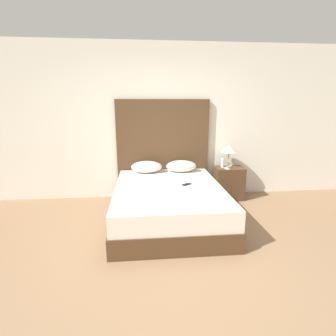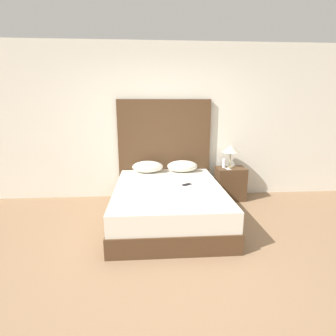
{
  "view_description": "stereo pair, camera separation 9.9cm",
  "coord_description": "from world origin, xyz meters",
  "px_view_note": "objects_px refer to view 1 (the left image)",
  "views": [
    {
      "loc": [
        -0.33,
        -2.45,
        1.7
      ],
      "look_at": [
        0.02,
        1.25,
        0.77
      ],
      "focal_mm": 28.0,
      "sensor_mm": 36.0,
      "label": 1
    },
    {
      "loc": [
        -0.24,
        -2.46,
        1.7
      ],
      "look_at": [
        0.02,
        1.25,
        0.77
      ],
      "focal_mm": 28.0,
      "sensor_mm": 36.0,
      "label": 2
    }
  ],
  "objects_px": {
    "bed": "(169,203)",
    "nightstand": "(229,183)",
    "table_lamp": "(229,149)",
    "phone_on_bed": "(187,184)",
    "phone_on_nightstand": "(226,168)"
  },
  "relations": [
    {
      "from": "bed",
      "to": "phone_on_nightstand",
      "type": "bearing_deg",
      "value": 32.97
    },
    {
      "from": "bed",
      "to": "nightstand",
      "type": "bearing_deg",
      "value": 34.06
    },
    {
      "from": "table_lamp",
      "to": "nightstand",
      "type": "bearing_deg",
      "value": -85.73
    },
    {
      "from": "phone_on_bed",
      "to": "table_lamp",
      "type": "height_order",
      "value": "table_lamp"
    },
    {
      "from": "nightstand",
      "to": "table_lamp",
      "type": "xyz_separation_m",
      "value": [
        -0.01,
        0.07,
        0.61
      ]
    },
    {
      "from": "nightstand",
      "to": "phone_on_nightstand",
      "type": "bearing_deg",
      "value": -134.31
    },
    {
      "from": "nightstand",
      "to": "table_lamp",
      "type": "bearing_deg",
      "value": 94.27
    },
    {
      "from": "phone_on_bed",
      "to": "nightstand",
      "type": "distance_m",
      "value": 1.18
    },
    {
      "from": "table_lamp",
      "to": "phone_on_bed",
      "type": "bearing_deg",
      "value": -137.96
    },
    {
      "from": "phone_on_bed",
      "to": "nightstand",
      "type": "bearing_deg",
      "value": 39.29
    },
    {
      "from": "bed",
      "to": "table_lamp",
      "type": "height_order",
      "value": "table_lamp"
    },
    {
      "from": "phone_on_bed",
      "to": "phone_on_nightstand",
      "type": "bearing_deg",
      "value": 38.53
    },
    {
      "from": "bed",
      "to": "nightstand",
      "type": "xyz_separation_m",
      "value": [
        1.17,
        0.79,
        0.03
      ]
    },
    {
      "from": "table_lamp",
      "to": "bed",
      "type": "bearing_deg",
      "value": -143.52
    },
    {
      "from": "nightstand",
      "to": "table_lamp",
      "type": "distance_m",
      "value": 0.61
    }
  ]
}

